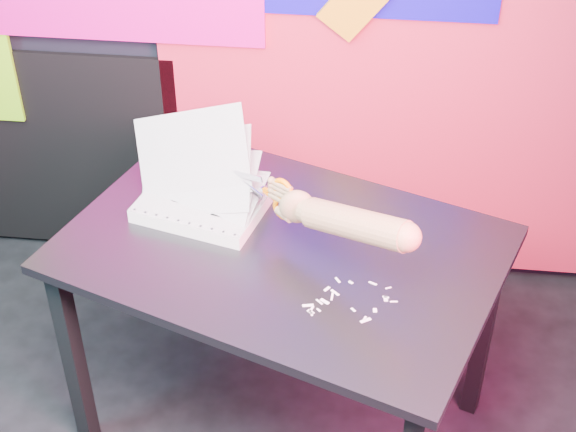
# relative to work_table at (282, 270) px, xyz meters

# --- Properties ---
(room) EXTENTS (3.01, 3.01, 2.71)m
(room) POSITION_rel_work_table_xyz_m (-0.37, -0.66, 0.69)
(room) COLOR black
(room) RESTS_ON ground
(backdrop) EXTENTS (2.88, 0.05, 2.08)m
(backdrop) POSITION_rel_work_table_xyz_m (-0.31, 0.80, 0.30)
(backdrop) COLOR red
(backdrop) RESTS_ON ground
(work_table) EXTENTS (1.38, 1.15, 0.75)m
(work_table) POSITION_rel_work_table_xyz_m (0.00, 0.00, 0.00)
(work_table) COLOR black
(work_table) RESTS_ON ground
(printout_stack) EXTENTS (0.42, 0.34, 0.34)m
(printout_stack) POSITION_rel_work_table_xyz_m (-0.25, 0.14, 0.12)
(printout_stack) COLOR beige
(printout_stack) RESTS_ON work_table
(scissors) EXTENTS (0.20, 0.14, 0.13)m
(scissors) POSITION_rel_work_table_xyz_m (-0.01, 0.04, 0.23)
(scissors) COLOR silver
(scissors) RESTS_ON printout_stack
(hand_forearm) EXTENTS (0.40, 0.29, 0.17)m
(hand_forearm) POSITION_rel_work_table_xyz_m (0.18, -0.09, 0.26)
(hand_forearm) COLOR #A57453
(hand_forearm) RESTS_ON work_table
(paper_clippings) EXTENTS (0.24, 0.17, 0.00)m
(paper_clippings) POSITION_rel_work_table_xyz_m (0.18, -0.21, 0.09)
(paper_clippings) COLOR silver
(paper_clippings) RESTS_ON work_table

